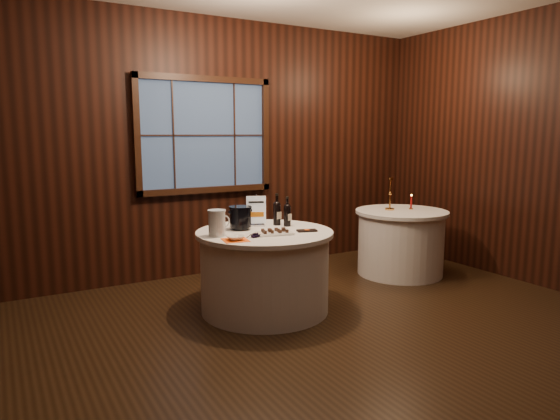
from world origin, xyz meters
TOP-DOWN VIEW (x-y plane):
  - ground at (0.00, 0.00)m, footprint 6.00×6.00m
  - back_wall at (0.00, 2.48)m, footprint 6.00×0.10m
  - main_table at (0.00, 1.00)m, footprint 1.28×1.28m
  - side_table at (2.00, 1.30)m, footprint 1.08×1.08m
  - sign_stand at (0.05, 1.26)m, footprint 0.18×0.15m
  - port_bottle_left at (0.25, 1.21)m, footprint 0.07×0.08m
  - port_bottle_right at (0.31, 1.10)m, footprint 0.07×0.08m
  - ice_bucket at (-0.16, 1.18)m, footprint 0.22×0.22m
  - chocolate_plate at (0.01, 0.82)m, footprint 0.36×0.27m
  - chocolate_box at (0.33, 0.78)m, footprint 0.20×0.14m
  - grape_bunch at (-0.20, 0.78)m, footprint 0.16×0.06m
  - glass_pitcher at (-0.47, 1.01)m, footprint 0.22×0.16m
  - orange_napkin at (-0.41, 0.76)m, footprint 0.24×0.24m
  - cracker_bowl at (-0.41, 0.76)m, footprint 0.15×0.15m
  - brass_candlestick at (1.90, 1.40)m, footprint 0.11×0.11m
  - red_candle at (2.16, 1.31)m, footprint 0.05×0.05m

SIDE VIEW (x-z plane):
  - ground at x=0.00m, z-range 0.00..0.00m
  - main_table at x=0.00m, z-range 0.00..0.77m
  - side_table at x=2.00m, z-range 0.00..0.77m
  - orange_napkin at x=-0.41m, z-range 0.77..0.77m
  - chocolate_box at x=0.33m, z-range 0.77..0.79m
  - grape_bunch at x=-0.20m, z-range 0.77..0.81m
  - chocolate_plate at x=0.01m, z-range 0.77..0.81m
  - cracker_bowl at x=-0.41m, z-range 0.77..0.81m
  - red_candle at x=2.16m, z-range 0.75..0.93m
  - sign_stand at x=0.05m, z-range 0.72..1.03m
  - ice_bucket at x=-0.16m, z-range 0.78..1.00m
  - glass_pitcher at x=-0.47m, z-range 0.77..1.00m
  - port_bottle_right at x=0.31m, z-range 0.75..1.04m
  - port_bottle_left at x=0.25m, z-range 0.75..1.06m
  - brass_candlestick at x=1.90m, z-range 0.72..1.10m
  - back_wall at x=0.00m, z-range 0.04..3.04m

